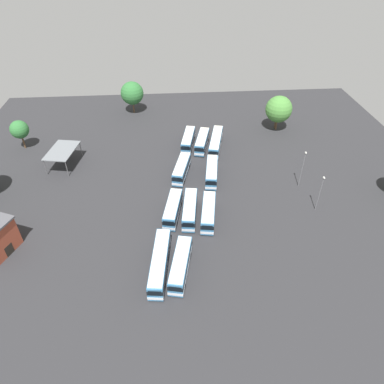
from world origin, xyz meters
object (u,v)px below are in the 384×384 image
object	(u,v)px
bus_row0_slot1	(202,141)
tree_northwest	(279,109)
bus_row2_slot1	(190,209)
tree_west_edge	(277,111)
tree_north_edge	(132,93)
lamp_post_near_entrance	(302,168)
bus_row2_slot0	(173,209)
tree_east_edge	(19,130)
bus_row0_slot2	(216,142)
bus_row3_slot0	(160,262)
maintenance_shelter	(62,151)
bus_row0_slot0	(188,140)
lamp_post_mid_lot	(320,192)
bus_row2_slot2	(208,212)
bus_row1_slot0	(182,169)
bus_row3_slot1	(181,265)
bus_row1_slot2	(212,172)

from	to	relation	value
bus_row0_slot1	tree_northwest	bearing A→B (deg)	110.68
bus_row2_slot1	tree_west_edge	xyz separation A→B (m)	(-37.80, 28.34, 3.68)
tree_north_edge	tree_west_edge	bearing A→B (deg)	71.54
lamp_post_near_entrance	tree_west_edge	world-z (taller)	lamp_post_near_entrance
bus_row0_slot1	bus_row2_slot0	world-z (taller)	same
tree_east_edge	bus_row0_slot2	bearing A→B (deg)	85.76
bus_row3_slot0	tree_northwest	bearing A→B (deg)	145.59
maintenance_shelter	tree_east_edge	size ratio (longest dim) A/B	1.35
bus_row0_slot0	tree_east_edge	distance (m)	44.88
bus_row2_slot1	lamp_post_mid_lot	world-z (taller)	lamp_post_mid_lot
bus_row0_slot0	lamp_post_mid_lot	bearing A→B (deg)	40.87
bus_row2_slot2	tree_northwest	xyz separation A→B (m)	(-37.98, 24.62, 4.70)
bus_row1_slot0	lamp_post_mid_lot	size ratio (longest dim) A/B	1.29
tree_north_edge	tree_west_edge	size ratio (longest dim) A/B	1.28
maintenance_shelter	tree_north_edge	xyz separation A→B (m)	(-30.22, 15.72, 2.32)
bus_row0_slot1	bus_row1_slot0	xyz separation A→B (m)	(13.00, -6.29, -0.00)
bus_row2_slot2	lamp_post_near_entrance	distance (m)	24.63
tree_northwest	bus_row0_slot2	bearing A→B (deg)	-64.47
bus_row1_slot0	bus_row2_slot2	xyz separation A→B (m)	(16.31, 4.62, -0.00)
bus_row0_slot2	bus_row3_slot1	distance (m)	43.81
bus_row2_slot1	bus_row3_slot1	xyz separation A→B (m)	(14.62, -2.67, 0.00)
lamp_post_near_entrance	lamp_post_mid_lot	bearing A→B (deg)	6.04
bus_row2_slot0	maintenance_shelter	bearing A→B (deg)	-128.81
tree_east_edge	bus_row2_slot1	bearing A→B (deg)	53.81
bus_row0_slot1	bus_row3_slot0	xyz separation A→B (m)	(41.83, -11.64, 0.00)
bus_row0_slot1	bus_row1_slot0	size ratio (longest dim) A/B	1.03
bus_row1_slot0	bus_row2_slot0	xyz separation A→B (m)	(14.69, -2.61, -0.00)
bus_row1_slot2	bus_row3_slot1	bearing A→B (deg)	-17.61
bus_row0_slot0	lamp_post_mid_lot	world-z (taller)	lamp_post_mid_lot
bus_row0_slot2	tree_northwest	distance (m)	21.83
lamp_post_mid_lot	tree_northwest	xyz separation A→B (m)	(-36.76, 1.34, 1.86)
bus_row3_slot0	maintenance_shelter	world-z (taller)	maintenance_shelter
bus_row1_slot0	maintenance_shelter	bearing A→B (deg)	-103.03
bus_row2_slot0	bus_row3_slot0	world-z (taller)	same
bus_row1_slot2	bus_row2_slot2	distance (m)	14.77
bus_row0_slot2	bus_row2_slot1	bearing A→B (deg)	-18.27
bus_row1_slot2	tree_north_edge	distance (m)	44.17
lamp_post_mid_lot	tree_east_edge	distance (m)	76.72
bus_row3_slot1	lamp_post_mid_lot	world-z (taller)	lamp_post_mid_lot
bus_row1_slot0	maintenance_shelter	xyz separation A→B (m)	(-6.78, -29.29, 2.38)
bus_row0_slot1	bus_row3_slot1	size ratio (longest dim) A/B	0.97
tree_north_edge	tree_east_edge	xyz separation A→B (m)	(20.66, -28.50, -0.90)
bus_row0_slot1	bus_row2_slot0	distance (m)	29.08
lamp_post_near_entrance	bus_row2_slot2	bearing A→B (deg)	-66.33
bus_row2_slot0	bus_row1_slot0	bearing A→B (deg)	169.93
bus_row0_slot2	bus_row1_slot0	world-z (taller)	same
bus_row2_slot0	bus_row3_slot0	distance (m)	14.41
bus_row0_slot1	tree_northwest	xyz separation A→B (m)	(-8.67, 22.96, 4.70)
bus_row0_slot1	bus_row0_slot2	world-z (taller)	same
bus_row1_slot0	lamp_post_near_entrance	bearing A→B (deg)	76.46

